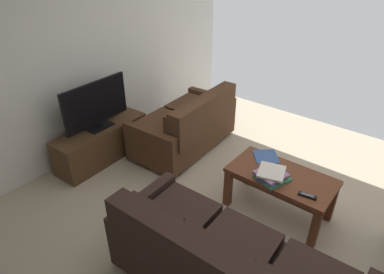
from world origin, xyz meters
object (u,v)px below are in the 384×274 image
(loveseat_near, at_px, (188,125))
(tv_stand, at_px, (102,143))
(tv_remote, at_px, (307,196))
(flat_tv, at_px, (96,105))
(sofa_main, at_px, (226,269))
(loose_magazine, at_px, (266,157))
(book_stack, at_px, (272,175))
(coffee_table, at_px, (281,181))

(loveseat_near, xyz_separation_m, tv_stand, (0.70, 0.87, -0.12))
(tv_remote, bearing_deg, tv_stand, 7.42)
(tv_stand, relative_size, flat_tv, 1.38)
(tv_stand, distance_m, tv_remote, 2.55)
(sofa_main, height_order, loose_magazine, sofa_main)
(sofa_main, relative_size, loveseat_near, 1.28)
(sofa_main, height_order, book_stack, sofa_main)
(loveseat_near, relative_size, book_stack, 4.31)
(loveseat_near, distance_m, coffee_table, 1.54)
(loveseat_near, bearing_deg, coffee_table, 165.79)
(flat_tv, bearing_deg, book_stack, -170.33)
(sofa_main, bearing_deg, tv_remote, -100.80)
(sofa_main, bearing_deg, flat_tv, -16.14)
(loveseat_near, distance_m, book_stack, 1.54)
(sofa_main, relative_size, tv_remote, 11.51)
(sofa_main, bearing_deg, loveseat_near, -43.47)
(tv_remote, height_order, loose_magazine, tv_remote)
(tv_stand, relative_size, book_stack, 3.63)
(tv_remote, bearing_deg, coffee_table, -26.67)
(tv_stand, relative_size, loose_magazine, 4.76)
(tv_remote, bearing_deg, sofa_main, 79.20)
(tv_remote, distance_m, loose_magazine, 0.67)
(sofa_main, height_order, flat_tv, flat_tv)
(flat_tv, bearing_deg, tv_stand, -60.49)
(loveseat_near, relative_size, loose_magazine, 5.66)
(flat_tv, height_order, loose_magazine, flat_tv)
(tv_stand, height_order, loose_magazine, loose_magazine)
(coffee_table, height_order, tv_stand, coffee_table)
(tv_remote, bearing_deg, loveseat_near, -16.53)
(flat_tv, bearing_deg, loose_magazine, -160.95)
(loveseat_near, xyz_separation_m, book_stack, (-1.44, 0.50, 0.17))
(flat_tv, distance_m, book_stack, 2.19)
(book_stack, bearing_deg, tv_stand, 9.65)
(coffee_table, xyz_separation_m, tv_remote, (-0.32, 0.16, 0.09))
(sofa_main, xyz_separation_m, book_stack, (0.18, -1.04, 0.16))
(sofa_main, height_order, tv_remote, sofa_main)
(loose_magazine, bearing_deg, sofa_main, 64.96)
(coffee_table, bearing_deg, sofa_main, 96.24)
(coffee_table, height_order, tv_remote, tv_remote)
(coffee_table, bearing_deg, tv_remote, 153.33)
(tv_stand, bearing_deg, tv_remote, -172.58)
(flat_tv, relative_size, loose_magazine, 3.45)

